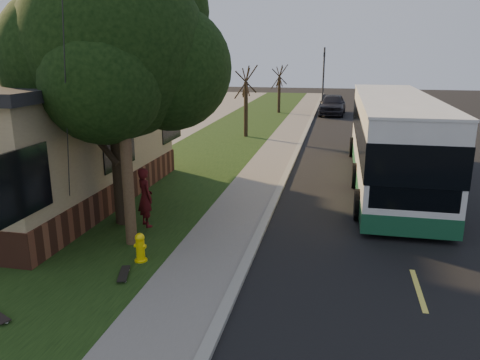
# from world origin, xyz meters

# --- Properties ---
(ground) EXTENTS (120.00, 120.00, 0.00)m
(ground) POSITION_xyz_m (0.00, 0.00, 0.00)
(ground) COLOR black
(ground) RESTS_ON ground
(road) EXTENTS (8.00, 80.00, 0.01)m
(road) POSITION_xyz_m (4.00, 10.00, 0.01)
(road) COLOR black
(road) RESTS_ON ground
(curb) EXTENTS (0.25, 80.00, 0.12)m
(curb) POSITION_xyz_m (0.00, 10.00, 0.06)
(curb) COLOR gray
(curb) RESTS_ON ground
(sidewalk) EXTENTS (2.00, 80.00, 0.08)m
(sidewalk) POSITION_xyz_m (-1.00, 10.00, 0.04)
(sidewalk) COLOR slate
(sidewalk) RESTS_ON ground
(grass_verge) EXTENTS (5.00, 80.00, 0.07)m
(grass_verge) POSITION_xyz_m (-4.50, 10.00, 0.04)
(grass_verge) COLOR black
(grass_verge) RESTS_ON ground
(building_lot) EXTENTS (15.00, 80.00, 0.04)m
(building_lot) POSITION_xyz_m (-14.50, 10.00, 0.02)
(building_lot) COLOR slate
(building_lot) RESTS_ON ground
(fire_hydrant) EXTENTS (0.32, 0.32, 0.74)m
(fire_hydrant) POSITION_xyz_m (-2.60, 0.00, 0.43)
(fire_hydrant) COLOR yellow
(fire_hydrant) RESTS_ON grass_verge
(utility_pole) EXTENTS (2.86, 3.21, 9.07)m
(utility_pole) POSITION_xyz_m (-3.31, 0.99, 4.63)
(utility_pole) COLOR #473321
(utility_pole) RESTS_ON ground
(leafy_tree) EXTENTS (6.30, 6.00, 7.80)m
(leafy_tree) POSITION_xyz_m (-4.17, 2.65, 5.17)
(leafy_tree) COLOR black
(leafy_tree) RESTS_ON grass_verge
(bare_tree_near) EXTENTS (1.38, 1.21, 4.31)m
(bare_tree_near) POSITION_xyz_m (-3.50, 18.00, 2.15)
(bare_tree_near) COLOR black
(bare_tree_near) RESTS_ON grass_verge
(bare_tree_far) EXTENTS (1.38, 1.21, 4.03)m
(bare_tree_far) POSITION_xyz_m (-3.00, 30.00, 2.00)
(bare_tree_far) COLOR black
(bare_tree_far) RESTS_ON grass_verge
(traffic_signal) EXTENTS (0.18, 0.22, 5.50)m
(traffic_signal) POSITION_xyz_m (0.50, 34.00, 3.16)
(traffic_signal) COLOR #2D2D30
(traffic_signal) RESTS_ON ground
(transit_bus) EXTENTS (2.96, 12.84, 3.47)m
(transit_bus) POSITION_xyz_m (4.16, 9.08, 1.85)
(transit_bus) COLOR silver
(transit_bus) RESTS_ON ground
(skateboarder) EXTENTS (0.76, 0.76, 1.79)m
(skateboarder) POSITION_xyz_m (-3.43, 2.34, 0.96)
(skateboarder) COLOR #450D10
(skateboarder) RESTS_ON grass_verge
(skateboard_main) EXTENTS (0.44, 0.85, 0.08)m
(skateboard_main) POSITION_xyz_m (-2.66, -0.86, 0.13)
(skateboard_main) COLOR black
(skateboard_main) RESTS_ON grass_verge
(dumpster) EXTENTS (1.49, 1.25, 1.21)m
(dumpster) POSITION_xyz_m (-8.28, 6.58, 0.65)
(dumpster) COLOR black
(dumpster) RESTS_ON building_lot
(distant_car) EXTENTS (2.29, 5.14, 1.72)m
(distant_car) POSITION_xyz_m (1.50, 30.12, 0.86)
(distant_car) COLOR black
(distant_car) RESTS_ON ground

